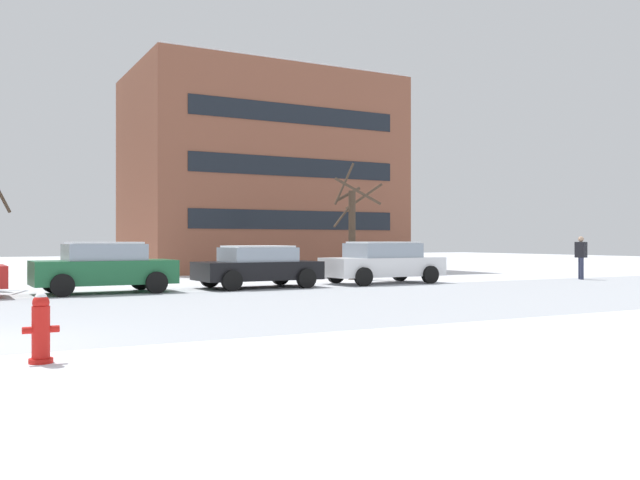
{
  "coord_description": "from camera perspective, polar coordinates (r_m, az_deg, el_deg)",
  "views": [
    {
      "loc": [
        0.32,
        -11.14,
        1.55
      ],
      "look_at": [
        9.29,
        5.63,
        1.56
      ],
      "focal_mm": 38.34,
      "sensor_mm": 36.0,
      "label": 1
    }
  ],
  "objects": [
    {
      "name": "parked_car_black",
      "position": [
        22.47,
        -5.22,
        -2.18
      ],
      "size": [
        4.03,
        2.22,
        1.38
      ],
      "color": "black",
      "rests_on": "ground"
    },
    {
      "name": "building_far_right",
      "position": [
        36.77,
        -4.98,
        5.51
      ],
      "size": [
        13.37,
        8.77,
        10.23
      ],
      "color": "brown",
      "rests_on": "ground"
    },
    {
      "name": "parked_car_white",
      "position": [
        24.76,
        5.26,
        -1.86
      ],
      "size": [
        4.44,
        2.14,
        1.51
      ],
      "color": "white",
      "rests_on": "ground"
    },
    {
      "name": "tree_far_left",
      "position": [
        27.16,
        2.7,
        1.2
      ],
      "size": [
        2.34,
        2.35,
        4.71
      ],
      "color": "#423326",
      "rests_on": "ground"
    },
    {
      "name": "pedestrian_crossing",
      "position": [
        29.1,
        20.95,
        -1.13
      ],
      "size": [
        0.37,
        0.46,
        1.72
      ],
      "color": "#2D334C",
      "rests_on": "ground"
    },
    {
      "name": "fire_hydrant",
      "position": [
        9.37,
        -22.27,
        -6.77
      ],
      "size": [
        0.44,
        0.3,
        0.89
      ],
      "color": "red",
      "rests_on": "ground"
    },
    {
      "name": "parked_car_green",
      "position": [
        21.07,
        -17.56,
        -2.17
      ],
      "size": [
        4.05,
        2.05,
        1.51
      ],
      "color": "#1E6038",
      "rests_on": "ground"
    }
  ]
}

